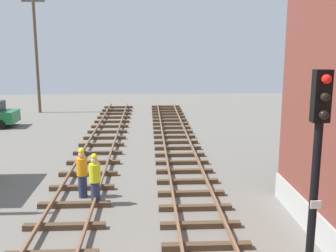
# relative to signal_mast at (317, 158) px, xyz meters

# --- Properties ---
(signal_mast) EXTENTS (0.36, 0.40, 5.07)m
(signal_mast) POSITION_rel_signal_mast_xyz_m (0.00, 0.00, 0.00)
(signal_mast) COLOR black
(signal_mast) RESTS_ON ground
(utility_pole_far) EXTENTS (1.80, 0.24, 9.30)m
(utility_pole_far) POSITION_rel_signal_mast_xyz_m (-12.56, 25.50, 1.65)
(utility_pole_far) COLOR brown
(utility_pole_far) RESTS_ON ground
(track_worker_foreground) EXTENTS (0.40, 0.40, 1.87)m
(track_worker_foreground) POSITION_rel_signal_mast_xyz_m (-5.47, 5.44, -2.27)
(track_worker_foreground) COLOR #262D4C
(track_worker_foreground) RESTS_ON ground
(track_worker_distant) EXTENTS (0.40, 0.40, 1.87)m
(track_worker_distant) POSITION_rel_signal_mast_xyz_m (-6.03, 6.20, -2.27)
(track_worker_distant) COLOR #262D4C
(track_worker_distant) RESTS_ON ground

